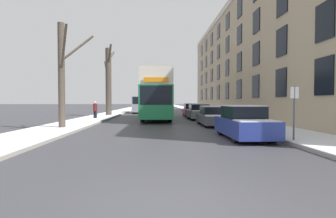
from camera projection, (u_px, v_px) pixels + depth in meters
name	position (u px, v px, depth m)	size (l,w,h in m)	color
ground_plane	(178.00, 208.00, 4.01)	(320.00, 320.00, 0.00)	#38383D
sidewalk_left	(131.00, 109.00, 56.70)	(2.95, 130.00, 0.16)	gray
sidewalk_right	(187.00, 109.00, 57.19)	(2.95, 130.00, 0.16)	gray
terrace_facade_right	(267.00, 59.00, 29.47)	(9.10, 43.70, 12.88)	tan
bare_tree_left_0	(62.00, 74.00, 14.99)	(2.24, 2.98, 6.13)	#4C4238
bare_tree_left_1	(109.00, 80.00, 28.89)	(1.51, 3.36, 7.77)	#4C4238
double_decker_bus	(156.00, 93.00, 23.98)	(2.55, 11.05, 4.28)	#1E7A47
parked_car_0	(244.00, 123.00, 11.62)	(1.72, 4.10, 1.48)	navy
parked_car_1	(214.00, 116.00, 17.82)	(1.77, 4.34, 1.35)	#474C56
parked_car_2	(199.00, 112.00, 24.07)	(1.89, 3.93, 1.44)	slate
parked_car_3	(192.00, 110.00, 29.25)	(1.75, 4.09, 1.42)	maroon
oncoming_van	(141.00, 104.00, 36.60)	(2.09, 4.97, 2.34)	#9EA3AD
pedestrian_left_sidewalk	(95.00, 110.00, 23.40)	(0.36, 0.36, 1.65)	black
street_sign_post	(294.00, 111.00, 10.00)	(0.32, 0.07, 2.23)	#4C4F54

